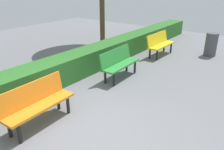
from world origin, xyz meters
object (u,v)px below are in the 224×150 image
bench_green (119,62)px  bench_orange (37,102)px  trash_bin (211,44)px  bench_yellow (160,43)px

bench_green → bench_orange: 2.89m
trash_bin → bench_orange: bearing=-12.5°
trash_bin → bench_green: bearing=-22.1°
bench_orange → trash_bin: trash_bin is taller
bench_yellow → bench_green: size_ratio=1.01×
bench_yellow → bench_orange: bearing=2.2°
bench_yellow → bench_green: (2.73, 0.02, -0.00)m
bench_yellow → bench_orange: (5.62, 0.09, 0.00)m
bench_orange → bench_green: bearing=178.8°
bench_green → trash_bin: 4.19m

